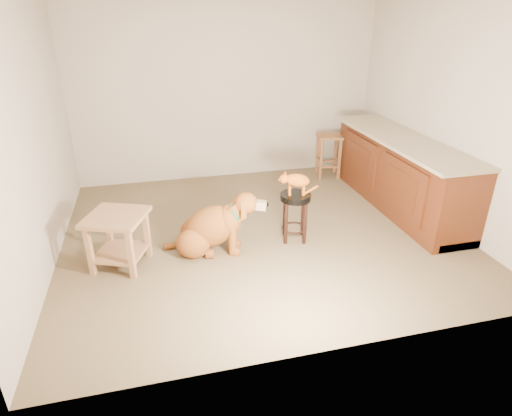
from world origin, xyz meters
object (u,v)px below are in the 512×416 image
object	(u,v)px
wood_stool	(328,155)
tabby_kitten	(295,181)
side_table	(118,233)
padded_stool	(295,207)
golden_retriever	(212,228)

from	to	relation	value
wood_stool	tabby_kitten	world-z (taller)	tabby_kitten
side_table	tabby_kitten	bearing A→B (deg)	2.84
padded_stool	tabby_kitten	xyz separation A→B (m)	(-0.01, 0.00, 0.32)
side_table	padded_stool	bearing A→B (deg)	2.71
padded_stool	wood_stool	distance (m)	2.15
side_table	tabby_kitten	world-z (taller)	tabby_kitten
wood_stool	golden_retriever	bearing A→B (deg)	-138.98
wood_stool	golden_retriever	size ratio (longest dim) A/B	0.59
golden_retriever	side_table	bearing A→B (deg)	-161.58
side_table	tabby_kitten	distance (m)	1.92
padded_stool	golden_retriever	distance (m)	0.96
padded_stool	side_table	size ratio (longest dim) A/B	0.78
wood_stool	side_table	world-z (taller)	wood_stool
padded_stool	side_table	world-z (taller)	side_table
padded_stool	golden_retriever	bearing A→B (deg)	-178.52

